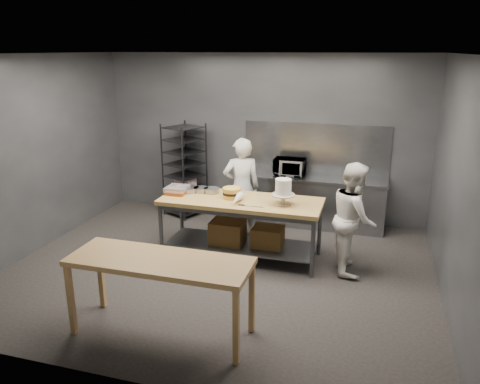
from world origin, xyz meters
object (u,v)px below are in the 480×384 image
object	(u,v)px
chef_right	(354,218)
layer_cake	(232,193)
chef_behind	(242,188)
frosted_cake_stand	(283,189)
microwave	(290,167)
near_counter	(160,266)
speed_rack	(185,171)
work_table	(242,222)

from	to	relation	value
chef_right	layer_cake	bearing A→B (deg)	79.88
chef_behind	frosted_cake_stand	size ratio (longest dim) A/B	4.43
chef_right	microwave	xyz separation A→B (m)	(-1.23, 1.64, 0.26)
frosted_cake_stand	near_counter	bearing A→B (deg)	-113.56
microwave	layer_cake	world-z (taller)	microwave
near_counter	speed_rack	distance (m)	3.97
microwave	layer_cake	size ratio (longest dim) A/B	2.00
work_table	near_counter	size ratio (longest dim) A/B	1.20
layer_cake	chef_right	bearing A→B (deg)	-0.47
chef_right	layer_cake	distance (m)	1.81
chef_right	frosted_cake_stand	xyz separation A→B (m)	(-1.00, -0.08, 0.36)
near_counter	work_table	bearing A→B (deg)	82.20
layer_cake	chef_behind	bearing A→B (deg)	95.49
microwave	frosted_cake_stand	world-z (taller)	frosted_cake_stand
work_table	speed_rack	distance (m)	2.25
speed_rack	microwave	distance (m)	1.99
chef_behind	layer_cake	bearing A→B (deg)	71.54
near_counter	microwave	distance (m)	3.91
speed_rack	frosted_cake_stand	bearing A→B (deg)	-36.60
speed_rack	frosted_cake_stand	distance (m)	2.77
near_counter	chef_right	bearing A→B (deg)	48.82
microwave	chef_right	bearing A→B (deg)	-53.26
near_counter	chef_right	distance (m)	2.92
chef_behind	frosted_cake_stand	world-z (taller)	chef_behind
near_counter	speed_rack	world-z (taller)	speed_rack
chef_right	microwave	size ratio (longest dim) A/B	2.93
near_counter	layer_cake	bearing A→B (deg)	86.79
chef_right	frosted_cake_stand	size ratio (longest dim) A/B	4.16
near_counter	speed_rack	xyz separation A→B (m)	(-1.29, 3.76, 0.04)
work_table	speed_rack	size ratio (longest dim) A/B	1.37
work_table	near_counter	bearing A→B (deg)	-97.80
speed_rack	work_table	bearing A→B (deg)	-44.77
chef_right	microwave	distance (m)	2.07
near_counter	chef_behind	bearing A→B (deg)	89.09
near_counter	frosted_cake_stand	size ratio (longest dim) A/B	5.25
near_counter	layer_cake	size ratio (longest dim) A/B	7.37
speed_rack	chef_right	distance (m)	3.57
chef_right	microwave	world-z (taller)	chef_right
frosted_cake_stand	layer_cake	bearing A→B (deg)	173.28
speed_rack	chef_behind	size ratio (longest dim) A/B	1.04
near_counter	layer_cake	world-z (taller)	layer_cake
near_counter	microwave	xyz separation A→B (m)	(0.69, 3.84, 0.24)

